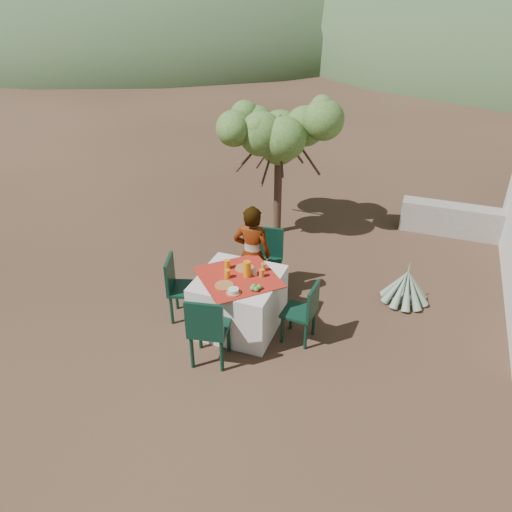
# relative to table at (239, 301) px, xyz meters

# --- Properties ---
(ground) EXTENTS (160.00, 160.00, 0.00)m
(ground) POSITION_rel_table_xyz_m (-0.63, 0.40, -0.38)
(ground) COLOR #322217
(ground) RESTS_ON ground
(table) EXTENTS (1.30, 1.30, 0.76)m
(table) POSITION_rel_table_xyz_m (0.00, 0.00, 0.00)
(table) COLOR beige
(table) RESTS_ON ground
(chair_far) EXTENTS (0.50, 0.50, 0.95)m
(chair_far) POSITION_rel_table_xyz_m (0.04, 0.97, 0.15)
(chair_far) COLOR black
(chair_far) RESTS_ON ground
(chair_near) EXTENTS (0.52, 0.52, 0.96)m
(chair_near) POSITION_rel_table_xyz_m (-0.05, -0.83, 0.15)
(chair_near) COLOR black
(chair_near) RESTS_ON ground
(chair_left) EXTENTS (0.53, 0.53, 0.91)m
(chair_left) POSITION_rel_table_xyz_m (-0.82, -0.10, 0.12)
(chair_left) COLOR black
(chair_left) RESTS_ON ground
(chair_right) EXTENTS (0.41, 0.41, 0.84)m
(chair_right) POSITION_rel_table_xyz_m (0.88, -0.00, 0.09)
(chair_right) COLOR black
(chair_right) RESTS_ON ground
(person) EXTENTS (0.56, 0.40, 1.45)m
(person) POSITION_rel_table_xyz_m (-0.06, 0.65, 0.35)
(person) COLOR #8C6651
(person) RESTS_ON ground
(shrub_tree) EXTENTS (1.82, 1.79, 2.14)m
(shrub_tree) POSITION_rel_table_xyz_m (-0.33, 2.86, 1.31)
(shrub_tree) COLOR #4C3226
(shrub_tree) RESTS_ON ground
(agave) EXTENTS (0.69, 0.68, 0.73)m
(agave) POSITION_rel_table_xyz_m (2.01, 1.34, -0.14)
(agave) COLOR gray
(agave) RESTS_ON ground
(stone_wall) EXTENTS (2.60, 0.35, 0.55)m
(stone_wall) POSITION_rel_table_xyz_m (2.97, 3.80, -0.10)
(stone_wall) COLOR gray
(stone_wall) RESTS_ON ground
(hill_near_left) EXTENTS (40.00, 40.00, 16.00)m
(hill_near_left) POSITION_rel_table_xyz_m (-18.63, 30.40, -0.38)
(hill_near_left) COLOR #334B2A
(hill_near_left) RESTS_ON ground
(hill_far_center) EXTENTS (60.00, 60.00, 24.00)m
(hill_far_center) POSITION_rel_table_xyz_m (-4.63, 52.40, -0.38)
(hill_far_center) COLOR slate
(hill_far_center) RESTS_ON ground
(plate_far) EXTENTS (0.25, 0.25, 0.01)m
(plate_far) POSITION_rel_table_xyz_m (0.01, 0.21, 0.39)
(plate_far) COLOR brown
(plate_far) RESTS_ON table
(plate_near) EXTENTS (0.23, 0.23, 0.01)m
(plate_near) POSITION_rel_table_xyz_m (-0.08, -0.26, 0.39)
(plate_near) COLOR brown
(plate_near) RESTS_ON table
(glass_far) EXTENTS (0.08, 0.08, 0.12)m
(glass_far) POSITION_rel_table_xyz_m (-0.21, 0.14, 0.44)
(glass_far) COLOR orange
(glass_far) RESTS_ON table
(glass_near) EXTENTS (0.07, 0.07, 0.11)m
(glass_near) POSITION_rel_table_xyz_m (-0.12, -0.07, 0.44)
(glass_near) COLOR orange
(glass_near) RESTS_ON table
(juice_pitcher) EXTENTS (0.10, 0.10, 0.22)m
(juice_pitcher) POSITION_rel_table_xyz_m (0.10, 0.05, 0.49)
(juice_pitcher) COLOR orange
(juice_pitcher) RESTS_ON table
(bowl_plate) EXTENTS (0.18, 0.18, 0.01)m
(bowl_plate) POSITION_rel_table_xyz_m (0.08, -0.36, 0.39)
(bowl_plate) COLOR brown
(bowl_plate) RESTS_ON table
(white_bowl) EXTENTS (0.13, 0.13, 0.05)m
(white_bowl) POSITION_rel_table_xyz_m (0.08, -0.36, 0.42)
(white_bowl) COLOR silver
(white_bowl) RESTS_ON bowl_plate
(jar_left) EXTENTS (0.07, 0.07, 0.10)m
(jar_left) POSITION_rel_table_xyz_m (0.28, 0.11, 0.43)
(jar_left) COLOR #C36F22
(jar_left) RESTS_ON table
(jar_right) EXTENTS (0.07, 0.07, 0.10)m
(jar_right) POSITION_rel_table_xyz_m (0.25, 0.26, 0.43)
(jar_right) COLOR #C36F22
(jar_right) RESTS_ON table
(napkin_holder) EXTENTS (0.07, 0.05, 0.09)m
(napkin_holder) POSITION_rel_table_xyz_m (0.17, 0.11, 0.43)
(napkin_holder) COLOR silver
(napkin_holder) RESTS_ON table
(fruit_cluster) EXTENTS (0.13, 0.12, 0.07)m
(fruit_cluster) POSITION_rel_table_xyz_m (0.31, -0.20, 0.42)
(fruit_cluster) COLOR #4A8A32
(fruit_cluster) RESTS_ON table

